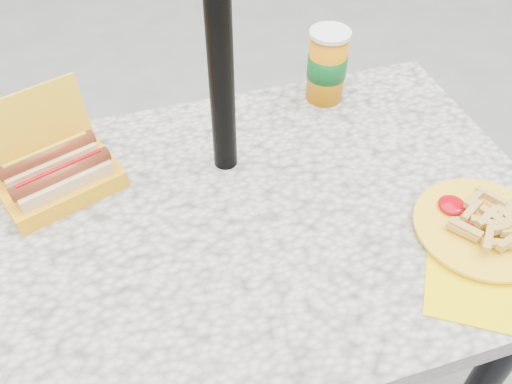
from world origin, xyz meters
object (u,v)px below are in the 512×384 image
object	(u,v)px
fries_plate	(483,230)
soda_cup	(327,66)
umbrella_pole	(218,12)
hotdog_box	(57,173)

from	to	relation	value
fries_plate	soda_cup	bearing A→B (deg)	102.65
umbrella_pole	fries_plate	world-z (taller)	umbrella_pole
umbrella_pole	fries_plate	xyz separation A→B (m)	(0.41, -0.35, -0.34)
hotdog_box	fries_plate	distance (m)	0.85
hotdog_box	fries_plate	world-z (taller)	hotdog_box
soda_cup	umbrella_pole	bearing A→B (deg)	-151.69
fries_plate	umbrella_pole	bearing A→B (deg)	139.75
fries_plate	soda_cup	xyz separation A→B (m)	(-0.11, 0.51, 0.08)
umbrella_pole	hotdog_box	xyz separation A→B (m)	(-0.35, 0.03, -0.31)
umbrella_pole	hotdog_box	bearing A→B (deg)	175.62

